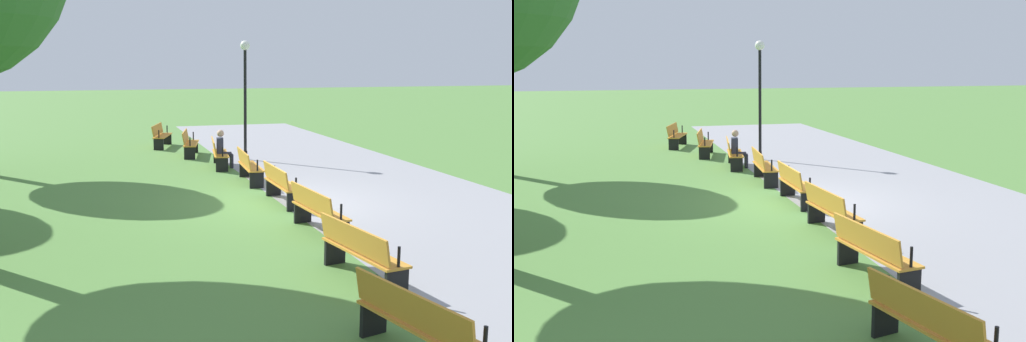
{
  "view_description": "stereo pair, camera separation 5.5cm",
  "coord_description": "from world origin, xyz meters",
  "views": [
    {
      "loc": [
        13.32,
        -4.33,
        3.29
      ],
      "look_at": [
        -0.0,
        -0.68,
        0.8
      ],
      "focal_mm": 42.7,
      "sensor_mm": 36.0,
      "label": 1
    },
    {
      "loc": [
        13.34,
        -4.27,
        3.29
      ],
      "look_at": [
        -0.0,
        -0.68,
        0.8
      ],
      "focal_mm": 42.7,
      "sensor_mm": 36.0,
      "label": 2
    }
  ],
  "objects": [
    {
      "name": "bench_2",
      "position": [
        -5.22,
        -0.47,
        0.47
      ],
      "size": [
        1.81,
        0.74,
        0.89
      ],
      "rotation": [
        0.0,
        0.0,
        -0.16
      ],
      "color": "orange",
      "rests_on": "ground"
    },
    {
      "name": "lamp_post",
      "position": [
        -6.49,
        0.73,
        2.77
      ],
      "size": [
        0.32,
        0.32,
        3.97
      ],
      "color": "black",
      "rests_on": "ground"
    },
    {
      "name": "bench_3",
      "position": [
        -2.62,
        -0.17,
        0.47
      ],
      "size": [
        1.79,
        0.61,
        0.89
      ],
      "rotation": [
        0.0,
        0.0,
        -0.08
      ],
      "color": "orange",
      "rests_on": "ground"
    },
    {
      "name": "bench_1",
      "position": [
        -7.79,
        -0.98,
        0.47
      ],
      "size": [
        1.82,
        0.87,
        0.89
      ],
      "rotation": [
        0.0,
        0.0,
        -0.23
      ],
      "color": "orange",
      "rests_on": "ground"
    },
    {
      "name": "bench_5",
      "position": [
        2.62,
        -0.17,
        0.47
      ],
      "size": [
        1.79,
        0.61,
        0.89
      ],
      "rotation": [
        0.0,
        0.0,
        0.08
      ],
      "color": "orange",
      "rests_on": "ground"
    },
    {
      "name": "bench_7",
      "position": [
        7.79,
        -0.98,
        0.47
      ],
      "size": [
        1.82,
        0.87,
        0.89
      ],
      "rotation": [
        0.0,
        0.0,
        0.23
      ],
      "color": "orange",
      "rests_on": "ground"
    },
    {
      "name": "bench_0",
      "position": [
        -10.32,
        -1.68,
        0.47
      ],
      "size": [
        1.82,
        0.99,
        0.89
      ],
      "rotation": [
        0.0,
        0.0,
        -0.31
      ],
      "color": "orange",
      "rests_on": "ground"
    },
    {
      "name": "person_seated",
      "position": [
        -5.09,
        -0.35,
        0.64
      ],
      "size": [
        0.38,
        0.56,
        1.2
      ],
      "rotation": [
        0.0,
        0.0,
        -0.16
      ],
      "color": "#2D3347",
      "rests_on": "ground"
    },
    {
      "name": "path_paving",
      "position": [
        0.0,
        2.87,
        0.0
      ],
      "size": [
        35.55,
        5.89,
        0.01
      ],
      "primitive_type": "cube",
      "color": "#939399",
      "rests_on": "ground"
    },
    {
      "name": "bench_6",
      "position": [
        5.22,
        -0.47,
        0.47
      ],
      "size": [
        1.81,
        0.74,
        0.89
      ],
      "rotation": [
        0.0,
        0.0,
        0.16
      ],
      "color": "orange",
      "rests_on": "ground"
    },
    {
      "name": "bench_4",
      "position": [
        -0.0,
        -0.07,
        0.47
      ],
      "size": [
        1.76,
        0.47,
        0.89
      ],
      "color": "orange",
      "rests_on": "ground"
    },
    {
      "name": "ground_plane",
      "position": [
        0.0,
        0.0,
        0.0
      ],
      "size": [
        120.0,
        120.0,
        0.0
      ],
      "primitive_type": "plane",
      "color": "#54843D"
    }
  ]
}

